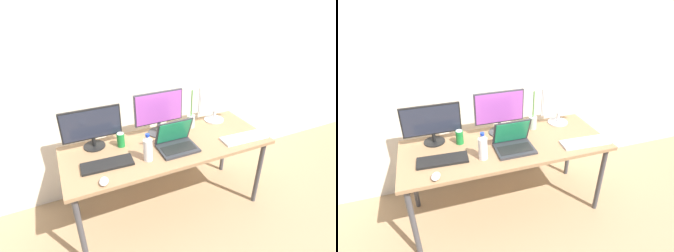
% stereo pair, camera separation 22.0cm
% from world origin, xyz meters
% --- Properties ---
extents(ground_plane, '(16.00, 16.00, 0.00)m').
position_xyz_m(ground_plane, '(0.00, 0.00, 0.00)').
color(ground_plane, '#9E7F5B').
extents(wall_back, '(7.00, 0.08, 2.60)m').
position_xyz_m(wall_back, '(0.00, 0.59, 1.30)').
color(wall_back, silver).
rests_on(wall_back, ground).
extents(work_desk, '(1.79, 0.69, 0.74)m').
position_xyz_m(work_desk, '(0.00, 0.00, 0.68)').
color(work_desk, '#424247').
rests_on(work_desk, ground).
extents(monitor_left, '(0.49, 0.18, 0.36)m').
position_xyz_m(monitor_left, '(-0.59, 0.22, 0.93)').
color(monitor_left, black).
rests_on(monitor_left, work_desk).
extents(monitor_center, '(0.46, 0.20, 0.41)m').
position_xyz_m(monitor_center, '(0.01, 0.21, 0.96)').
color(monitor_center, '#38383D').
rests_on(monitor_center, work_desk).
extents(monitor_right, '(0.39, 0.20, 0.38)m').
position_xyz_m(monitor_right, '(0.62, 0.22, 0.94)').
color(monitor_right, silver).
rests_on(monitor_right, work_desk).
extents(laptop_silver, '(0.32, 0.25, 0.25)m').
position_xyz_m(laptop_silver, '(0.04, -0.08, 0.80)').
color(laptop_silver, '#2D2D33').
rests_on(laptop_silver, work_desk).
extents(keyboard_main, '(0.40, 0.17, 0.02)m').
position_xyz_m(keyboard_main, '(-0.55, -0.08, 0.75)').
color(keyboard_main, black).
rests_on(keyboard_main, work_desk).
extents(keyboard_aux, '(0.44, 0.17, 0.02)m').
position_xyz_m(keyboard_aux, '(0.67, -0.20, 0.75)').
color(keyboard_aux, white).
rests_on(keyboard_aux, work_desk).
extents(mouse_by_keyboard, '(0.09, 0.11, 0.04)m').
position_xyz_m(mouse_by_keyboard, '(-0.62, -0.28, 0.76)').
color(mouse_by_keyboard, silver).
rests_on(mouse_by_keyboard, work_desk).
extents(water_bottle, '(0.07, 0.07, 0.23)m').
position_xyz_m(water_bottle, '(-0.24, -0.14, 0.85)').
color(water_bottle, silver).
rests_on(water_bottle, work_desk).
extents(soda_can_near_keyboard, '(0.07, 0.07, 0.13)m').
position_xyz_m(soda_can_near_keyboard, '(-0.38, 0.14, 0.80)').
color(soda_can_near_keyboard, '#197F33').
rests_on(soda_can_near_keyboard, work_desk).
extents(bamboo_vase, '(0.08, 0.08, 0.38)m').
position_xyz_m(bamboo_vase, '(0.33, 0.20, 0.81)').
color(bamboo_vase, '#B2D1B7').
rests_on(bamboo_vase, work_desk).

